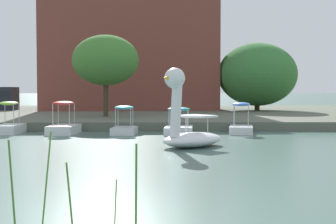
{
  "coord_description": "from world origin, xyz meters",
  "views": [
    {
      "loc": [
        1.19,
        -8.23,
        2.21
      ],
      "look_at": [
        1.52,
        12.88,
        1.24
      ],
      "focal_mm": 51.24,
      "sensor_mm": 36.0,
      "label": 1
    }
  ],
  "objects_px": {
    "pedal_boat_teal": "(179,126)",
    "pedal_boat_blue": "(241,125)",
    "pedal_boat_red": "(64,125)",
    "swan_boat": "(188,127)",
    "pedal_boat_lime": "(9,125)",
    "pedal_boat_cyan": "(124,126)",
    "tree_willow_overhanging": "(257,75)",
    "tree_broadleaf_right": "(106,60)"
  },
  "relations": [
    {
      "from": "pedal_boat_cyan",
      "to": "tree_willow_overhanging",
      "type": "xyz_separation_m",
      "value": [
        9.99,
        16.4,
        3.1
      ]
    },
    {
      "from": "pedal_boat_cyan",
      "to": "pedal_boat_blue",
      "type": "bearing_deg",
      "value": 2.43
    },
    {
      "from": "pedal_boat_teal",
      "to": "tree_broadleaf_right",
      "type": "distance_m",
      "value": 9.27
    },
    {
      "from": "pedal_boat_red",
      "to": "pedal_boat_lime",
      "type": "xyz_separation_m",
      "value": [
        -2.83,
        0.28,
        -0.01
      ]
    },
    {
      "from": "pedal_boat_teal",
      "to": "pedal_boat_blue",
      "type": "bearing_deg",
      "value": 6.0
    },
    {
      "from": "pedal_boat_cyan",
      "to": "tree_broadleaf_right",
      "type": "distance_m",
      "value": 8.23
    },
    {
      "from": "tree_willow_overhanging",
      "to": "tree_broadleaf_right",
      "type": "xyz_separation_m",
      "value": [
        -11.72,
        -9.26,
        0.61
      ]
    },
    {
      "from": "pedal_boat_lime",
      "to": "tree_willow_overhanging",
      "type": "height_order",
      "value": "tree_willow_overhanging"
    },
    {
      "from": "swan_boat",
      "to": "pedal_boat_cyan",
      "type": "distance_m",
      "value": 6.33
    },
    {
      "from": "tree_broadleaf_right",
      "to": "pedal_boat_lime",
      "type": "bearing_deg",
      "value": -121.97
    },
    {
      "from": "pedal_boat_blue",
      "to": "pedal_boat_teal",
      "type": "distance_m",
      "value": 3.21
    },
    {
      "from": "pedal_boat_teal",
      "to": "tree_broadleaf_right",
      "type": "xyz_separation_m",
      "value": [
        -4.46,
        7.23,
        3.73
      ]
    },
    {
      "from": "pedal_boat_cyan",
      "to": "swan_boat",
      "type": "bearing_deg",
      "value": -62.8
    },
    {
      "from": "pedal_boat_cyan",
      "to": "tree_willow_overhanging",
      "type": "distance_m",
      "value": 19.46
    },
    {
      "from": "pedal_boat_teal",
      "to": "pedal_boat_red",
      "type": "height_order",
      "value": "pedal_boat_red"
    },
    {
      "from": "swan_boat",
      "to": "tree_broadleaf_right",
      "type": "xyz_separation_m",
      "value": [
        -4.62,
        12.76,
        3.32
      ]
    },
    {
      "from": "swan_boat",
      "to": "pedal_boat_lime",
      "type": "height_order",
      "value": "swan_boat"
    },
    {
      "from": "pedal_boat_lime",
      "to": "pedal_boat_teal",
      "type": "bearing_deg",
      "value": -3.74
    },
    {
      "from": "pedal_boat_cyan",
      "to": "pedal_boat_lime",
      "type": "bearing_deg",
      "value": 175.35
    },
    {
      "from": "pedal_boat_lime",
      "to": "tree_willow_overhanging",
      "type": "bearing_deg",
      "value": 45.07
    },
    {
      "from": "tree_willow_overhanging",
      "to": "tree_broadleaf_right",
      "type": "distance_m",
      "value": 14.95
    },
    {
      "from": "pedal_boat_teal",
      "to": "pedal_boat_lime",
      "type": "distance_m",
      "value": 8.64
    },
    {
      "from": "pedal_boat_teal",
      "to": "pedal_boat_lime",
      "type": "relative_size",
      "value": 1.04
    },
    {
      "from": "pedal_boat_cyan",
      "to": "pedal_boat_lime",
      "type": "height_order",
      "value": "pedal_boat_lime"
    },
    {
      "from": "pedal_boat_red",
      "to": "tree_willow_overhanging",
      "type": "xyz_separation_m",
      "value": [
        13.06,
        16.2,
        3.08
      ]
    },
    {
      "from": "swan_boat",
      "to": "pedal_boat_cyan",
      "type": "xyz_separation_m",
      "value": [
        -2.89,
        5.62,
        -0.38
      ]
    },
    {
      "from": "pedal_boat_blue",
      "to": "tree_broadleaf_right",
      "type": "relative_size",
      "value": 0.41
    },
    {
      "from": "pedal_boat_blue",
      "to": "pedal_boat_cyan",
      "type": "xyz_separation_m",
      "value": [
        -5.91,
        -0.25,
        -0.03
      ]
    },
    {
      "from": "pedal_boat_teal",
      "to": "pedal_boat_cyan",
      "type": "bearing_deg",
      "value": 178.25
    },
    {
      "from": "pedal_boat_teal",
      "to": "pedal_boat_red",
      "type": "xyz_separation_m",
      "value": [
        -5.79,
        0.29,
        0.04
      ]
    },
    {
      "from": "pedal_boat_blue",
      "to": "pedal_boat_teal",
      "type": "xyz_separation_m",
      "value": [
        -3.19,
        -0.33,
        -0.05
      ]
    },
    {
      "from": "pedal_boat_cyan",
      "to": "pedal_boat_red",
      "type": "xyz_separation_m",
      "value": [
        -3.06,
        0.2,
        0.02
      ]
    },
    {
      "from": "pedal_boat_red",
      "to": "pedal_boat_lime",
      "type": "relative_size",
      "value": 1.1
    },
    {
      "from": "pedal_boat_blue",
      "to": "pedal_boat_teal",
      "type": "relative_size",
      "value": 0.95
    },
    {
      "from": "pedal_boat_blue",
      "to": "tree_willow_overhanging",
      "type": "bearing_deg",
      "value": 75.83
    },
    {
      "from": "pedal_boat_lime",
      "to": "pedal_boat_cyan",
      "type": "bearing_deg",
      "value": -4.65
    },
    {
      "from": "pedal_boat_cyan",
      "to": "pedal_boat_red",
      "type": "distance_m",
      "value": 3.07
    },
    {
      "from": "swan_boat",
      "to": "tree_willow_overhanging",
      "type": "xyz_separation_m",
      "value": [
        7.1,
        22.02,
        2.72
      ]
    },
    {
      "from": "pedal_boat_cyan",
      "to": "tree_willow_overhanging",
      "type": "height_order",
      "value": "tree_willow_overhanging"
    },
    {
      "from": "swan_boat",
      "to": "pedal_boat_lime",
      "type": "relative_size",
      "value": 1.45
    },
    {
      "from": "pedal_boat_blue",
      "to": "pedal_boat_red",
      "type": "height_order",
      "value": "pedal_boat_red"
    },
    {
      "from": "pedal_boat_blue",
      "to": "tree_willow_overhanging",
      "type": "distance_m",
      "value": 16.94
    }
  ]
}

